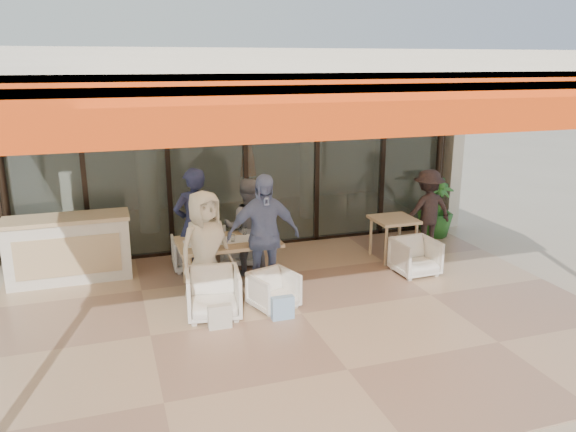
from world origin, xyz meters
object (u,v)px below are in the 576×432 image
object	(u,v)px
chair_far_right	(241,244)
side_chair	(416,255)
diner_periwinkle	(263,236)
standing_woman	(428,210)
chair_near_right	(274,289)
side_table	(394,224)
diner_navy	(195,225)
chair_far_left	(191,251)
host_counter	(69,249)
chair_near_left	(213,292)
diner_grey	(248,227)
dining_table	(228,244)
potted_palm	(436,207)
diner_cream	(205,248)

from	to	relation	value
chair_far_right	side_chair	distance (m)	2.88
diner_periwinkle	standing_woman	bearing A→B (deg)	19.34
chair_far_right	chair_near_right	xyz separation A→B (m)	(0.00, -1.90, -0.04)
chair_far_right	side_table	world-z (taller)	side_table
chair_far_right	chair_near_right	bearing A→B (deg)	107.39
diner_navy	side_chair	distance (m)	3.52
chair_far_left	host_counter	bearing A→B (deg)	0.15
chair_far_right	chair_near_left	xyz separation A→B (m)	(-0.84, -1.90, 0.03)
diner_navy	diner_grey	size ratio (longest dim) A/B	1.14
chair_near_left	side_table	xyz separation A→B (m)	(3.36, 1.27, 0.28)
dining_table	potted_palm	xyz separation A→B (m)	(4.35, 1.21, -0.08)
diner_navy	diner_cream	distance (m)	0.90
chair_far_left	diner_grey	xyz separation A→B (m)	(0.84, -0.50, 0.48)
chair_near_right	diner_grey	world-z (taller)	diner_grey
chair_far_left	diner_navy	bearing A→B (deg)	92.01
host_counter	chair_far_right	xyz separation A→B (m)	(2.70, -0.06, -0.20)
side_table	potted_palm	size ratio (longest dim) A/B	0.62
diner_cream	side_chair	bearing A→B (deg)	-21.35
host_counter	side_table	xyz separation A→B (m)	(5.22, -0.70, 0.11)
side_table	chair_far_left	bearing A→B (deg)	169.31
standing_woman	potted_palm	distance (m)	0.81
dining_table	potted_palm	size ratio (longest dim) A/B	1.25
host_counter	diner_grey	xyz separation A→B (m)	(2.70, -0.56, 0.25)
diner_navy	standing_woman	bearing A→B (deg)	168.51
dining_table	side_table	distance (m)	2.96
chair_far_left	chair_near_left	distance (m)	1.90
host_counter	diner_cream	bearing A→B (deg)	-38.12
chair_near_left	diner_cream	xyz separation A→B (m)	(0.00, 0.50, 0.45)
potted_palm	host_counter	bearing A→B (deg)	-178.23
diner_periwinkle	potted_palm	distance (m)	4.27
side_chair	chair_near_left	bearing A→B (deg)	-173.89
chair_near_right	chair_near_left	bearing A→B (deg)	161.73
host_counter	standing_woman	bearing A→B (deg)	-3.59
diner_cream	chair_far_left	bearing A→B (deg)	68.39
side_table	standing_woman	world-z (taller)	standing_woman
diner_navy	potted_palm	xyz separation A→B (m)	(4.76, 0.76, -0.29)
dining_table	chair_far_right	size ratio (longest dim) A/B	2.23
side_chair	dining_table	bearing A→B (deg)	168.89
side_chair	diner_periwinkle	bearing A→B (deg)	177.74
chair_far_left	side_table	distance (m)	3.44
chair_far_left	diner_cream	world-z (taller)	diner_cream
diner_navy	potted_palm	size ratio (longest dim) A/B	1.48
host_counter	diner_navy	size ratio (longest dim) A/B	1.04
diner_periwinkle	standing_woman	size ratio (longest dim) A/B	1.23
side_table	side_chair	world-z (taller)	side_table
side_chair	potted_palm	world-z (taller)	potted_palm
chair_far_right	potted_palm	bearing A→B (deg)	-158.75
dining_table	diner_cream	world-z (taller)	diner_cream
diner_grey	side_table	xyz separation A→B (m)	(2.52, -0.13, -0.15)
chair_near_right	side_table	bearing A→B (deg)	8.37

